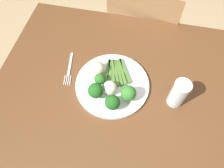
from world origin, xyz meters
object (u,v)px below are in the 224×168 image
object	(u,v)px
dining_table	(129,101)
cauliflower_left	(110,88)
asparagus_bundle	(116,72)
chair	(142,32)
plate	(112,86)
broccoli_front_left	(96,91)
broccoli_front	(128,93)
cauliflower_back	(97,68)
broccoli_right	(100,79)
water_glass	(178,94)
fork	(69,69)
broccoli_outer_edge	(113,102)

from	to	relation	value
dining_table	cauliflower_left	distance (m)	0.18
asparagus_bundle	cauliflower_left	world-z (taller)	cauliflower_left
chair	cauliflower_left	world-z (taller)	chair
dining_table	plate	bearing A→B (deg)	3.52
broccoli_front_left	dining_table	bearing A→B (deg)	-152.88
chair	asparagus_bundle	distance (m)	0.57
broccoli_front	asparagus_bundle	bearing A→B (deg)	-57.41
dining_table	cauliflower_back	bearing A→B (deg)	-14.40
chair	broccoli_right	bearing A→B (deg)	87.37
chair	plate	world-z (taller)	chair
dining_table	asparagus_bundle	xyz separation A→B (m)	(0.07, -0.05, 0.14)
cauliflower_back	water_glass	world-z (taller)	water_glass
cauliflower_left	fork	size ratio (longest dim) A/B	0.33
broccoli_front	broccoli_right	xyz separation A→B (m)	(0.12, -0.04, -0.01)
dining_table	cauliflower_back	xyz separation A→B (m)	(0.15, -0.04, 0.16)
dining_table	plate	size ratio (longest dim) A/B	3.80
plate	broccoli_front_left	world-z (taller)	broccoli_front_left
broccoli_outer_edge	fork	world-z (taller)	broccoli_outer_edge
asparagus_bundle	broccoli_front_left	xyz separation A→B (m)	(0.05, 0.12, 0.04)
cauliflower_back	fork	world-z (taller)	cauliflower_back
dining_table	broccoli_front_left	size ratio (longest dim) A/B	15.70
dining_table	asparagus_bundle	distance (m)	0.17
dining_table	fork	distance (m)	0.30
broccoli_right	cauliflower_left	bearing A→B (deg)	149.13
plate	cauliflower_back	world-z (taller)	cauliflower_back
asparagus_bundle	fork	world-z (taller)	asparagus_bundle
cauliflower_left	asparagus_bundle	bearing A→B (deg)	-95.03
plate	fork	bearing A→B (deg)	-13.20
cauliflower_left	broccoli_front_left	bearing A→B (deg)	33.37
broccoli_front_left	water_glass	world-z (taller)	water_glass
asparagus_bundle	water_glass	size ratio (longest dim) A/B	1.10
plate	asparagus_bundle	distance (m)	0.06
broccoli_front	cauliflower_back	distance (m)	0.17
plate	broccoli_outer_edge	bearing A→B (deg)	102.94
broccoli_outer_edge	plate	bearing A→B (deg)	-77.06
broccoli_front_left	cauliflower_left	distance (m)	0.06
plate	fork	distance (m)	0.20
asparagus_bundle	broccoli_right	distance (m)	0.08
plate	water_glass	xyz separation A→B (m)	(-0.25, 0.01, 0.06)
chair	fork	world-z (taller)	chair
cauliflower_left	broccoli_right	bearing A→B (deg)	-30.87
broccoli_right	water_glass	xyz separation A→B (m)	(-0.30, 0.01, 0.02)
chair	broccoli_outer_edge	size ratio (longest dim) A/B	12.52
broccoli_front_left	cauliflower_back	bearing A→B (deg)	-78.47
chair	water_glass	size ratio (longest dim) A/B	6.70
asparagus_bundle	broccoli_outer_edge	bearing A→B (deg)	-11.42
asparagus_bundle	fork	distance (m)	0.20
dining_table	broccoli_outer_edge	world-z (taller)	broccoli_outer_edge
plate	dining_table	bearing A→B (deg)	-176.48
dining_table	broccoli_right	bearing A→B (deg)	3.45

